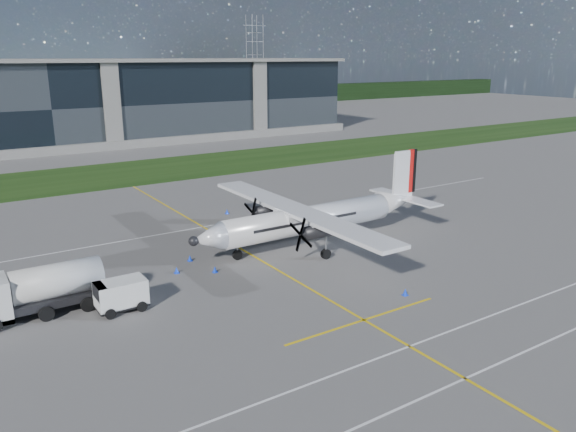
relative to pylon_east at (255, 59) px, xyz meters
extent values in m
plane|color=#5F5C5A|center=(-85.00, -110.00, -15.00)|extent=(400.00, 400.00, 0.00)
cube|color=#17340E|center=(-85.00, -102.00, -14.98)|extent=(400.00, 18.00, 0.04)
cube|color=black|center=(-85.00, -70.00, -7.50)|extent=(120.00, 20.00, 15.00)
cube|color=black|center=(-85.00, -10.00, -12.00)|extent=(400.00, 6.00, 6.00)
cube|color=yellow|center=(-82.00, -140.00, -14.99)|extent=(0.20, 70.00, 0.01)
cube|color=white|center=(-85.00, -164.00, -14.99)|extent=(90.00, 0.15, 0.01)
imported|color=#F25907|center=(-96.04, -143.80, -13.99)|extent=(0.69, 0.89, 2.01)
cone|color=#0E39EF|center=(-77.09, -154.64, -14.75)|extent=(0.36, 0.36, 0.50)
cone|color=#0E39EF|center=(-86.90, -140.09, -14.75)|extent=(0.36, 0.36, 0.50)
cone|color=#0E39EF|center=(-86.30, -143.46, -14.75)|extent=(0.36, 0.36, 0.50)
cone|color=#0E39EF|center=(-77.84, -129.01, -14.75)|extent=(0.36, 0.36, 0.50)
cone|color=#0E39EF|center=(-88.85, -142.01, -14.75)|extent=(0.36, 0.36, 0.50)
camera|label=1|loc=(-103.69, -180.42, 1.09)|focal=35.00mm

